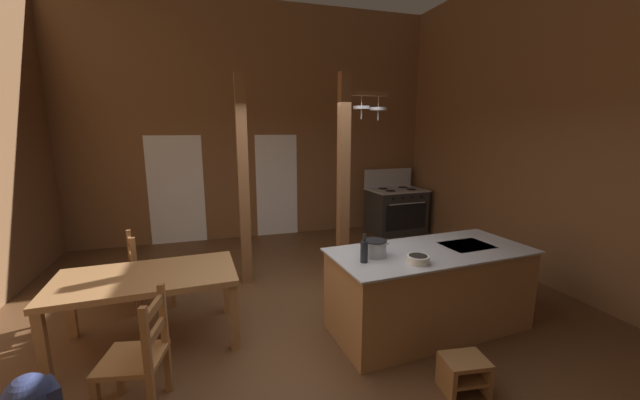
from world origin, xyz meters
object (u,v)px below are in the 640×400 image
ladderback_chair_near_window (147,271)px  dining_table (147,283)px  step_stool (464,372)px  stockpot_on_counter (375,248)px  stove_range (396,210)px  kitchen_island (429,289)px  mixing_bowl_on_counter (418,259)px  bottle_tall_on_counter (364,251)px  ladderback_chair_by_post (139,356)px

ladderback_chair_near_window → dining_table: bearing=-80.3°
step_stool → stockpot_on_counter: bearing=112.0°
stove_range → stockpot_on_counter: bearing=-121.8°
kitchen_island → dining_table: bearing=168.7°
dining_table → mixing_bowl_on_counter: 2.68m
dining_table → bottle_tall_on_counter: size_ratio=6.15×
stove_range → ladderback_chair_by_post: (-4.30, -3.88, -0.03)m
kitchen_island → stockpot_on_counter: stockpot_on_counter is taller
kitchen_island → bottle_tall_on_counter: 1.01m
ladderback_chair_near_window → step_stool: bearing=-41.2°
kitchen_island → stove_range: size_ratio=1.68×
step_stool → dining_table: 3.04m
ladderback_chair_near_window → bottle_tall_on_counter: size_ratio=3.36×
stockpot_on_counter → mixing_bowl_on_counter: stockpot_on_counter is taller
bottle_tall_on_counter → ladderback_chair_by_post: bearing=-172.5°
kitchen_island → mixing_bowl_on_counter: bearing=-139.7°
stockpot_on_counter → mixing_bowl_on_counter: size_ratio=1.45×
dining_table → bottle_tall_on_counter: bottle_tall_on_counter is taller
stove_range → stockpot_on_counter: size_ratio=4.27×
ladderback_chair_by_post → step_stool: bearing=-12.7°
step_stool → ladderback_chair_by_post: (-2.52, 0.57, 0.27)m
ladderback_chair_near_window → bottle_tall_on_counter: bearing=-35.7°
step_stool → bottle_tall_on_counter: 1.30m
stove_range → stockpot_on_counter: stove_range is taller
dining_table → ladderback_chair_near_window: (-0.15, 0.87, -0.20)m
stockpot_on_counter → dining_table: bearing=165.5°
mixing_bowl_on_counter → bottle_tall_on_counter: 0.52m
stove_range → step_stool: bearing=-111.8°
stove_range → bottle_tall_on_counter: 4.34m
stove_range → ladderback_chair_by_post: 5.79m
step_stool → ladderback_chair_near_window: ladderback_chair_near_window is taller
stockpot_on_counter → mixing_bowl_on_counter: 0.43m
stove_range → bottle_tall_on_counter: stove_range is taller
ladderback_chair_near_window → stockpot_on_counter: stockpot_on_counter is taller
step_stool → bottle_tall_on_counter: size_ratio=1.39×
stove_range → stockpot_on_counter: 4.14m
dining_table → bottle_tall_on_counter: (2.03, -0.69, 0.36)m
bottle_tall_on_counter → dining_table: bearing=161.1°
ladderback_chair_by_post → mixing_bowl_on_counter: bearing=2.0°
dining_table → stockpot_on_counter: (2.20, -0.57, 0.33)m
ladderback_chair_near_window → kitchen_island: bearing=-25.6°
step_stool → bottle_tall_on_counter: bottle_tall_on_counter is taller
stockpot_on_counter → ladderback_chair_near_window: bearing=148.5°
kitchen_island → ladderback_chair_near_window: ladderback_chair_near_window is taller
mixing_bowl_on_counter → dining_table: bearing=161.0°
mixing_bowl_on_counter → ladderback_chair_by_post: bearing=-178.0°
kitchen_island → bottle_tall_on_counter: bearing=-171.7°
dining_table → ladderback_chair_by_post: ladderback_chair_by_post is taller
ladderback_chair_near_window → stockpot_on_counter: 2.81m
kitchen_island → dining_table: size_ratio=1.28×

